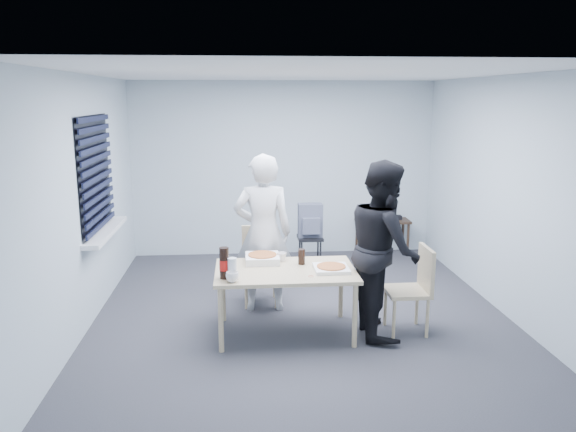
{
  "coord_description": "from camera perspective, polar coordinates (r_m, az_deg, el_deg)",
  "views": [
    {
      "loc": [
        -0.64,
        -5.86,
        2.37
      ],
      "look_at": [
        -0.13,
        0.1,
        1.09
      ],
      "focal_mm": 35.0,
      "sensor_mm": 36.0,
      "label": 1
    }
  ],
  "objects": [
    {
      "name": "plastic_cups",
      "position": [
        5.33,
        -5.69,
        -5.34
      ],
      "size": [
        0.09,
        0.09,
        0.21
      ],
      "primitive_type": "cylinder",
      "rotation": [
        0.0,
        0.0,
        -0.06
      ],
      "color": "silver",
      "rests_on": "dining_table"
    },
    {
      "name": "black_box",
      "position": [
        8.69,
        10.97,
        -0.14
      ],
      "size": [
        0.15,
        0.11,
        0.06
      ],
      "primitive_type": "cube",
      "rotation": [
        0.0,
        0.0,
        -0.06
      ],
      "color": "black",
      "rests_on": "side_table"
    },
    {
      "name": "soda_bottle",
      "position": [
        5.35,
        -6.49,
        -4.82
      ],
      "size": [
        0.1,
        0.1,
        0.3
      ],
      "rotation": [
        0.0,
        0.0,
        -0.03
      ],
      "color": "black",
      "rests_on": "dining_table"
    },
    {
      "name": "side_table",
      "position": [
        8.63,
        9.58,
        -0.92
      ],
      "size": [
        0.81,
        0.36,
        0.54
      ],
      "color": "#382719",
      "rests_on": "ground"
    },
    {
      "name": "rubber_band",
      "position": [
        5.42,
        2.33,
        -6.14
      ],
      "size": [
        0.06,
        0.06,
        0.0
      ],
      "primitive_type": "torus",
      "rotation": [
        0.0,
        0.0,
        -0.09
      ],
      "color": "red",
      "rests_on": "dining_table"
    },
    {
      "name": "mug_b",
      "position": [
        5.89,
        -0.63,
        -4.17
      ],
      "size": [
        0.1,
        0.1,
        0.09
      ],
      "primitive_type": "imported",
      "color": "white",
      "rests_on": "dining_table"
    },
    {
      "name": "stool",
      "position": [
        7.79,
        2.25,
        -2.88
      ],
      "size": [
        0.34,
        0.34,
        0.47
      ],
      "color": "black",
      "rests_on": "ground"
    },
    {
      "name": "papers",
      "position": [
        8.58,
        8.63,
        -0.4
      ],
      "size": [
        0.3,
        0.34,
        0.0
      ],
      "primitive_type": "cube",
      "rotation": [
        0.0,
        0.0,
        0.4
      ],
      "color": "white",
      "rests_on": "side_table"
    },
    {
      "name": "backpack",
      "position": [
        7.7,
        2.28,
        -0.49
      ],
      "size": [
        0.33,
        0.24,
        0.46
      ],
      "rotation": [
        0.0,
        0.0,
        -0.11
      ],
      "color": "slate",
      "rests_on": "stool"
    },
    {
      "name": "room",
      "position": [
        6.52,
        -18.64,
        3.23
      ],
      "size": [
        5.0,
        5.0,
        5.0
      ],
      "color": "#302F34",
      "rests_on": "ground"
    },
    {
      "name": "mug_a",
      "position": [
        5.27,
        -5.68,
        -6.17
      ],
      "size": [
        0.17,
        0.17,
        0.1
      ],
      "primitive_type": "imported",
      "rotation": [
        0.0,
        0.0,
        0.52
      ],
      "color": "white",
      "rests_on": "dining_table"
    },
    {
      "name": "person_white",
      "position": [
        6.23,
        -2.55,
        -1.75
      ],
      "size": [
        0.65,
        0.42,
        1.77
      ],
      "primitive_type": "imported",
      "rotation": [
        0.0,
        0.0,
        3.14
      ],
      "color": "silver",
      "rests_on": "ground"
    },
    {
      "name": "person_black",
      "position": [
        5.68,
        9.67,
        -3.27
      ],
      "size": [
        0.47,
        0.86,
        1.77
      ],
      "primitive_type": "imported",
      "rotation": [
        0.0,
        0.0,
        1.57
      ],
      "color": "black",
      "rests_on": "ground"
    },
    {
      "name": "pizza_box_a",
      "position": [
        5.86,
        -2.62,
        -4.3
      ],
      "size": [
        0.35,
        0.35,
        0.09
      ],
      "rotation": [
        0.0,
        0.0,
        0.07
      ],
      "color": "white",
      "rests_on": "dining_table"
    },
    {
      "name": "chair_right",
      "position": [
        5.87,
        12.82,
        -6.71
      ],
      "size": [
        0.42,
        0.42,
        0.89
      ],
      "color": "#C7B486",
      "rests_on": "ground"
    },
    {
      "name": "chair_far",
      "position": [
        6.58,
        -2.85,
        -4.36
      ],
      "size": [
        0.42,
        0.42,
        0.89
      ],
      "color": "#C7B486",
      "rests_on": "ground"
    },
    {
      "name": "dining_table",
      "position": [
        5.64,
        -0.27,
        -6.03
      ],
      "size": [
        1.39,
        0.88,
        0.68
      ],
      "color": "#C7B486",
      "rests_on": "ground"
    },
    {
      "name": "cola_glass",
      "position": [
        5.77,
        1.39,
        -4.16
      ],
      "size": [
        0.09,
        0.09,
        0.16
      ],
      "primitive_type": "cylinder",
      "rotation": [
        0.0,
        0.0,
        0.36
      ],
      "color": "black",
      "rests_on": "dining_table"
    },
    {
      "name": "pizza_box_b",
      "position": [
        5.61,
        4.41,
        -5.3
      ],
      "size": [
        0.34,
        0.34,
        0.05
      ],
      "rotation": [
        0.0,
        0.0,
        0.07
      ],
      "color": "white",
      "rests_on": "dining_table"
    }
  ]
}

